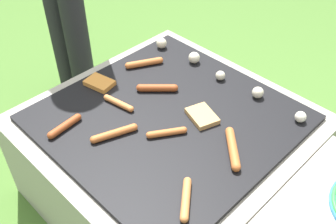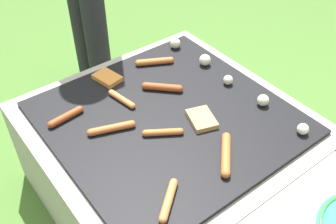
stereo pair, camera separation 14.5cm
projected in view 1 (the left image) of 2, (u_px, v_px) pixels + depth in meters
ground_plane at (168, 190)px, 1.76m from camera, size 14.00×14.00×0.00m
grill at (168, 157)px, 1.62m from camera, size 0.95×0.95×0.45m
sausage_back_center at (65, 126)px, 1.41m from camera, size 0.04×0.15×0.03m
sausage_front_left at (114, 133)px, 1.38m from camera, size 0.08×0.17×0.03m
sausage_mid_left at (233, 148)px, 1.32m from camera, size 0.15×0.15×0.03m
sausage_mid_right at (186, 199)px, 1.17m from camera, size 0.11×0.13×0.03m
sausage_back_right at (144, 63)px, 1.71m from camera, size 0.10×0.15×0.03m
sausage_back_left at (157, 88)px, 1.57m from camera, size 0.13×0.13×0.03m
sausage_front_center at (119, 103)px, 1.51m from camera, size 0.14×0.04×0.02m
sausage_front_right at (167, 133)px, 1.38m from camera, size 0.09×0.13×0.02m
bread_slice_center at (100, 83)px, 1.60m from camera, size 0.13×0.10×0.02m
bread_slice_left at (202, 116)px, 1.45m from camera, size 0.14×0.12×0.02m
mushroom_row at (216, 71)px, 1.65m from camera, size 0.76×0.07×0.05m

